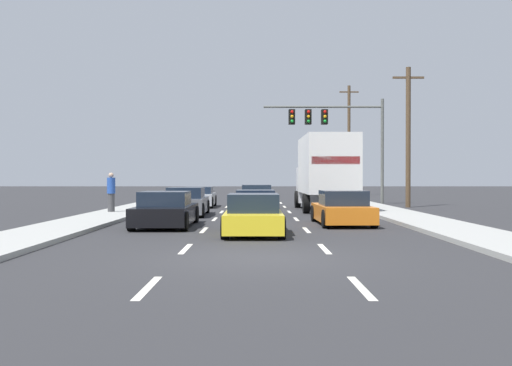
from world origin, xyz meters
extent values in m
plane|color=#2B2B2D|center=(0.00, 25.00, 0.00)|extent=(140.00, 140.00, 0.00)
cube|color=#9E9E99|center=(6.43, 20.00, 0.07)|extent=(2.36, 80.00, 0.14)
cube|color=#9E9E99|center=(-6.43, 20.00, 0.07)|extent=(2.36, 80.00, 0.14)
cube|color=silver|center=(-1.70, -3.43, 0.00)|extent=(0.14, 2.00, 0.01)
cube|color=silver|center=(-1.70, 1.57, 0.00)|extent=(0.14, 2.00, 0.01)
cube|color=silver|center=(-1.70, 6.57, 0.00)|extent=(0.14, 2.00, 0.01)
cube|color=silver|center=(-1.70, 11.57, 0.00)|extent=(0.14, 2.00, 0.01)
cube|color=silver|center=(-1.70, 16.57, 0.00)|extent=(0.14, 2.00, 0.01)
cube|color=silver|center=(-1.70, 21.57, 0.00)|extent=(0.14, 2.00, 0.01)
cube|color=silver|center=(-1.70, 26.57, 0.00)|extent=(0.14, 2.00, 0.01)
cube|color=silver|center=(-1.70, 31.57, 0.00)|extent=(0.14, 2.00, 0.01)
cube|color=silver|center=(-1.70, 36.57, 0.00)|extent=(0.14, 2.00, 0.01)
cube|color=silver|center=(-1.70, 41.57, 0.00)|extent=(0.14, 2.00, 0.01)
cube|color=silver|center=(-1.70, 46.57, 0.00)|extent=(0.14, 2.00, 0.01)
cube|color=silver|center=(1.70, -3.43, 0.00)|extent=(0.14, 2.00, 0.01)
cube|color=silver|center=(1.70, 1.57, 0.00)|extent=(0.14, 2.00, 0.01)
cube|color=silver|center=(1.70, 6.57, 0.00)|extent=(0.14, 2.00, 0.01)
cube|color=silver|center=(1.70, 11.57, 0.00)|extent=(0.14, 2.00, 0.01)
cube|color=silver|center=(1.70, 16.57, 0.00)|extent=(0.14, 2.00, 0.01)
cube|color=silver|center=(1.70, 21.57, 0.00)|extent=(0.14, 2.00, 0.01)
cube|color=silver|center=(1.70, 26.57, 0.00)|extent=(0.14, 2.00, 0.01)
cube|color=silver|center=(1.70, 31.57, 0.00)|extent=(0.14, 2.00, 0.01)
cube|color=silver|center=(1.70, 36.57, 0.00)|extent=(0.14, 2.00, 0.01)
cube|color=silver|center=(1.70, 41.57, 0.00)|extent=(0.14, 2.00, 0.01)
cube|color=silver|center=(1.70, 46.57, 0.00)|extent=(0.14, 2.00, 0.01)
cube|color=#B7BABF|center=(-3.37, 21.34, 0.46)|extent=(1.90, 4.07, 0.64)
cube|color=#192333|center=(-3.37, 21.24, 0.98)|extent=(1.66, 2.05, 0.40)
cylinder|color=black|center=(-4.25, 22.81, 0.32)|extent=(0.23, 0.64, 0.64)
cylinder|color=black|center=(-2.51, 22.83, 0.32)|extent=(0.23, 0.64, 0.64)
cylinder|color=black|center=(-4.23, 19.86, 0.32)|extent=(0.23, 0.64, 0.64)
cylinder|color=black|center=(-2.48, 19.87, 0.32)|extent=(0.23, 0.64, 0.64)
cube|color=slate|center=(-3.15, 13.99, 0.47)|extent=(1.79, 4.36, 0.67)
cube|color=#192333|center=(-3.15, 13.66, 1.05)|extent=(1.56, 2.13, 0.48)
cylinder|color=black|center=(-3.98, 15.60, 0.32)|extent=(0.23, 0.64, 0.64)
cylinder|color=black|center=(-2.36, 15.62, 0.32)|extent=(0.23, 0.64, 0.64)
cylinder|color=black|center=(-3.95, 12.37, 0.32)|extent=(0.23, 0.64, 0.64)
cylinder|color=black|center=(-2.32, 12.38, 0.32)|extent=(0.23, 0.64, 0.64)
cube|color=black|center=(-3.17, 7.96, 0.44)|extent=(1.86, 4.50, 0.61)
cube|color=#192333|center=(-3.17, 7.71, 1.00)|extent=(1.63, 1.89, 0.51)
cylinder|color=black|center=(-4.04, 9.66, 0.32)|extent=(0.22, 0.64, 0.64)
cylinder|color=black|center=(-2.31, 9.66, 0.32)|extent=(0.22, 0.64, 0.64)
cylinder|color=black|center=(-4.04, 6.27, 0.32)|extent=(0.22, 0.64, 0.64)
cylinder|color=black|center=(-2.31, 6.27, 0.32)|extent=(0.22, 0.64, 0.64)
cube|color=tan|center=(0.04, 21.32, 0.46)|extent=(1.97, 4.43, 0.64)
cube|color=#192333|center=(0.04, 21.37, 1.04)|extent=(1.70, 2.13, 0.52)
cylinder|color=black|center=(-0.87, 22.95, 0.32)|extent=(0.23, 0.64, 0.64)
cylinder|color=black|center=(0.89, 22.98, 0.32)|extent=(0.23, 0.64, 0.64)
cylinder|color=black|center=(-0.81, 19.66, 0.32)|extent=(0.23, 0.64, 0.64)
cylinder|color=black|center=(0.95, 19.69, 0.32)|extent=(0.23, 0.64, 0.64)
cube|color=#141E4C|center=(0.00, 13.15, 0.44)|extent=(1.90, 4.13, 0.60)
cube|color=#192333|center=(0.00, 12.97, 0.97)|extent=(1.67, 1.99, 0.44)
cylinder|color=black|center=(-0.88, 14.66, 0.32)|extent=(0.22, 0.64, 0.64)
cylinder|color=black|center=(0.88, 14.65, 0.32)|extent=(0.22, 0.64, 0.64)
cylinder|color=black|center=(-0.89, 11.64, 0.32)|extent=(0.22, 0.64, 0.64)
cylinder|color=black|center=(0.87, 11.63, 0.32)|extent=(0.22, 0.64, 0.64)
cube|color=yellow|center=(-0.05, 5.26, 0.42)|extent=(1.73, 4.09, 0.56)
cube|color=#192333|center=(-0.05, 5.16, 0.97)|extent=(1.52, 1.97, 0.55)
cylinder|color=black|center=(-0.86, 6.75, 0.32)|extent=(0.22, 0.64, 0.64)
cylinder|color=black|center=(0.75, 6.75, 0.32)|extent=(0.22, 0.64, 0.64)
cylinder|color=black|center=(-0.86, 3.76, 0.32)|extent=(0.22, 0.64, 0.64)
cylinder|color=black|center=(0.75, 3.76, 0.32)|extent=(0.22, 0.64, 0.64)
cube|color=white|center=(3.60, 16.58, 2.37)|extent=(2.49, 6.03, 2.85)
cube|color=red|center=(3.63, 13.59, 2.52)|extent=(2.19, 0.06, 0.36)
cube|color=white|center=(3.57, 20.54, 1.30)|extent=(2.35, 1.94, 2.00)
cylinder|color=black|center=(2.40, 20.53, 0.48)|extent=(0.31, 0.96, 0.96)
cylinder|color=black|center=(4.73, 20.55, 0.48)|extent=(0.31, 0.96, 0.96)
cylinder|color=black|center=(2.44, 15.36, 0.48)|extent=(0.31, 0.96, 0.96)
cylinder|color=black|center=(4.78, 15.39, 0.48)|extent=(0.31, 0.96, 0.96)
cube|color=orange|center=(3.21, 8.82, 0.43)|extent=(1.90, 4.16, 0.58)
cube|color=#192333|center=(3.22, 8.58, 0.99)|extent=(1.62, 1.78, 0.54)
cylinder|color=black|center=(2.33, 10.30, 0.32)|extent=(0.24, 0.65, 0.64)
cylinder|color=black|center=(4.00, 10.35, 0.32)|extent=(0.24, 0.65, 0.64)
cylinder|color=black|center=(2.41, 7.29, 0.32)|extent=(0.24, 0.65, 0.64)
cylinder|color=black|center=(4.09, 7.33, 0.32)|extent=(0.24, 0.65, 0.64)
cylinder|color=#595B56|center=(8.15, 24.73, 3.39)|extent=(0.20, 0.20, 6.78)
cylinder|color=#595B56|center=(4.33, 24.73, 6.26)|extent=(7.63, 0.14, 0.14)
cube|color=black|center=(4.42, 24.73, 5.61)|extent=(0.40, 0.56, 0.95)
sphere|color=red|center=(4.42, 24.42, 5.91)|extent=(0.20, 0.20, 0.20)
sphere|color=orange|center=(4.42, 24.42, 5.61)|extent=(0.20, 0.20, 0.20)
sphere|color=green|center=(4.42, 24.42, 5.31)|extent=(0.20, 0.20, 0.20)
cube|color=black|center=(3.37, 24.73, 5.61)|extent=(0.40, 0.56, 0.95)
sphere|color=red|center=(3.37, 24.42, 5.91)|extent=(0.20, 0.20, 0.20)
sphere|color=orange|center=(3.37, 24.42, 5.61)|extent=(0.20, 0.20, 0.20)
sphere|color=green|center=(3.37, 24.42, 5.31)|extent=(0.20, 0.20, 0.20)
cube|color=black|center=(2.32, 24.73, 5.61)|extent=(0.40, 0.56, 0.95)
sphere|color=red|center=(2.32, 24.42, 5.91)|extent=(0.20, 0.20, 0.20)
sphere|color=orange|center=(2.32, 24.42, 5.61)|extent=(0.20, 0.20, 0.20)
sphere|color=green|center=(2.32, 24.42, 5.31)|extent=(0.20, 0.20, 0.20)
cylinder|color=brown|center=(8.81, 20.92, 4.04)|extent=(0.28, 0.28, 8.09)
cube|color=brown|center=(8.81, 20.92, 7.49)|extent=(1.80, 0.12, 0.12)
cylinder|color=brown|center=(8.77, 42.07, 5.17)|extent=(0.28, 0.28, 10.34)
cube|color=brown|center=(8.77, 42.07, 9.74)|extent=(1.80, 0.12, 0.12)
cylinder|color=#3F3F42|center=(-6.74, 14.46, 0.56)|extent=(0.32, 0.32, 0.85)
cylinder|color=#264CA5|center=(-6.74, 14.46, 1.36)|extent=(0.38, 0.38, 0.74)
sphere|color=tan|center=(-6.74, 14.46, 1.85)|extent=(0.23, 0.23, 0.23)
camera|label=1|loc=(0.02, -12.69, 1.77)|focal=40.90mm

